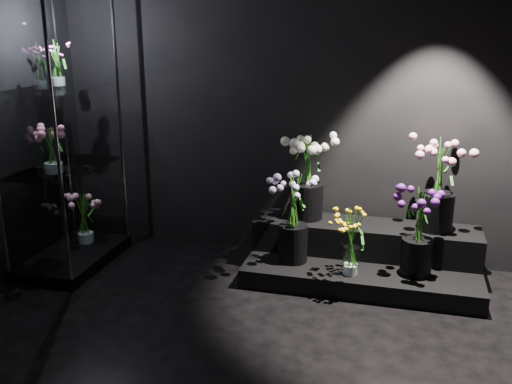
% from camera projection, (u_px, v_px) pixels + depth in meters
% --- Properties ---
extents(floor, '(4.00, 4.00, 0.00)m').
position_uv_depth(floor, '(208.00, 373.00, 3.42)').
color(floor, black).
rests_on(floor, ground).
extents(wall_back, '(4.00, 0.00, 4.00)m').
position_uv_depth(wall_back, '(282.00, 97.00, 4.86)').
color(wall_back, black).
rests_on(wall_back, floor).
extents(display_riser, '(1.85, 0.82, 0.41)m').
position_uv_depth(display_riser, '(363.00, 256.00, 4.69)').
color(display_riser, black).
rests_on(display_riser, floor).
extents(display_case, '(0.60, 1.00, 2.21)m').
position_uv_depth(display_case, '(61.00, 138.00, 4.66)').
color(display_case, black).
rests_on(display_case, floor).
extents(bouquet_orange_bells, '(0.28, 0.28, 0.52)m').
position_uv_depth(bouquet_orange_bells, '(352.00, 241.00, 4.31)').
color(bouquet_orange_bells, white).
rests_on(bouquet_orange_bells, display_riser).
extents(bouquet_lilac, '(0.44, 0.44, 0.72)m').
position_uv_depth(bouquet_lilac, '(294.00, 213.00, 4.52)').
color(bouquet_lilac, black).
rests_on(bouquet_lilac, display_riser).
extents(bouquet_purple, '(0.42, 0.42, 0.68)m').
position_uv_depth(bouquet_purple, '(419.00, 228.00, 4.29)').
color(bouquet_purple, black).
rests_on(bouquet_purple, display_riser).
extents(bouquet_cream_roses, '(0.47, 0.47, 0.72)m').
position_uv_depth(bouquet_cream_roses, '(307.00, 173.00, 4.76)').
color(bouquet_cream_roses, black).
rests_on(bouquet_cream_roses, display_riser).
extents(bouquet_pink_roses, '(0.50, 0.50, 0.75)m').
position_uv_depth(bouquet_pink_roses, '(439.00, 180.00, 4.48)').
color(bouquet_pink_roses, black).
rests_on(bouquet_pink_roses, display_riser).
extents(bouquet_case_pink, '(0.33, 0.33, 0.39)m').
position_uv_depth(bouquet_case_pink, '(52.00, 148.00, 4.49)').
color(bouquet_case_pink, white).
rests_on(bouquet_case_pink, display_case).
extents(bouquet_case_magenta, '(0.24, 0.24, 0.36)m').
position_uv_depth(bouquet_case_magenta, '(57.00, 62.00, 4.61)').
color(bouquet_case_magenta, white).
rests_on(bouquet_case_magenta, display_case).
extents(bouquet_case_base_pink, '(0.42, 0.42, 0.46)m').
position_uv_depth(bouquet_case_base_pink, '(84.00, 217.00, 5.09)').
color(bouquet_case_base_pink, white).
rests_on(bouquet_case_base_pink, display_case).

